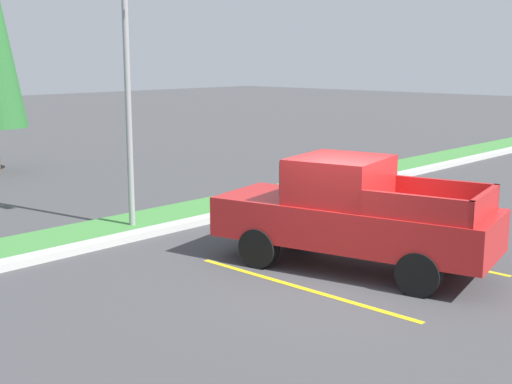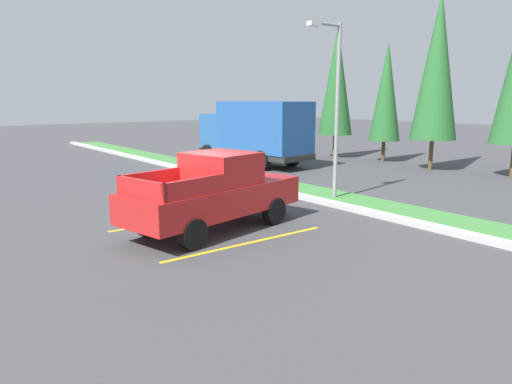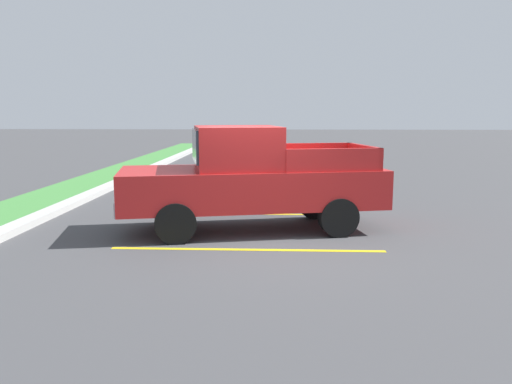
{
  "view_description": "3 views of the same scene",
  "coord_description": "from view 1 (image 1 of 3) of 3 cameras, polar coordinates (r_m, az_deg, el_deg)",
  "views": [
    {
      "loc": [
        -9.69,
        -7.07,
        3.92
      ],
      "look_at": [
        0.13,
        2.15,
        1.3
      ],
      "focal_mm": 48.84,
      "sensor_mm": 36.0,
      "label": 1
    },
    {
      "loc": [
        11.41,
        -6.45,
        3.51
      ],
      "look_at": [
        1.52,
        1.11,
        1.07
      ],
      "focal_mm": 33.27,
      "sensor_mm": 36.0,
      "label": 2
    },
    {
      "loc": [
        -9.29,
        -0.3,
        2.38
      ],
      "look_at": [
        0.84,
        0.17,
        0.76
      ],
      "focal_mm": 35.37,
      "sensor_mm": 36.0,
      "label": 3
    }
  ],
  "objects": [
    {
      "name": "parking_line_near",
      "position": [
        12.17,
        3.63,
        -7.8
      ],
      "size": [
        0.12,
        4.8,
        0.01
      ],
      "primitive_type": "cube",
      "color": "yellow",
      "rests_on": "ground"
    },
    {
      "name": "ground_plane",
      "position": [
        12.62,
        6.8,
        -7.19
      ],
      "size": [
        120.0,
        120.0,
        0.0
      ],
      "primitive_type": "plane",
      "color": "#424244"
    },
    {
      "name": "parking_line_far",
      "position": [
        14.59,
        11.44,
        -4.8
      ],
      "size": [
        0.12,
        4.8,
        0.01
      ],
      "primitive_type": "cube",
      "color": "yellow",
      "rests_on": "ground"
    },
    {
      "name": "street_light",
      "position": [
        15.98,
        -10.14,
        9.5
      ],
      "size": [
        0.24,
        1.49,
        6.03
      ],
      "color": "gray",
      "rests_on": "ground"
    },
    {
      "name": "curb_strip",
      "position": [
        15.94,
        -7.81,
        -3.06
      ],
      "size": [
        56.0,
        0.4,
        0.15
      ],
      "primitive_type": "cube",
      "color": "#B2B2AD",
      "rests_on": "ground"
    },
    {
      "name": "grass_median",
      "position": [
        16.8,
        -10.17,
        -2.56
      ],
      "size": [
        56.0,
        1.8,
        0.06
      ],
      "primitive_type": "cube",
      "color": "#42843D",
      "rests_on": "ground"
    },
    {
      "name": "pickup_truck_main",
      "position": [
        13.1,
        7.81,
        -1.81
      ],
      "size": [
        2.95,
        5.5,
        2.1
      ],
      "color": "black",
      "rests_on": "ground"
    }
  ]
}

